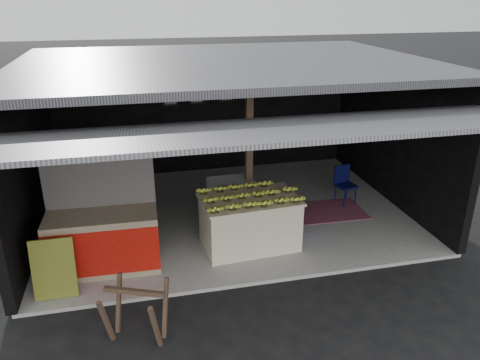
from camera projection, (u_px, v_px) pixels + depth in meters
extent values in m
plane|color=black|center=(260.00, 285.00, 7.11)|extent=(80.00, 80.00, 0.00)
cube|color=gray|center=(227.00, 213.00, 9.35)|extent=(7.00, 5.00, 0.06)
cube|color=black|center=(205.00, 111.00, 11.05)|extent=(7.00, 0.15, 2.90)
cube|color=black|center=(27.00, 156.00, 8.06)|extent=(0.15, 5.00, 2.90)
cube|color=black|center=(394.00, 130.00, 9.53)|extent=(0.15, 5.00, 2.90)
cube|color=#232326|center=(225.00, 63.00, 8.25)|extent=(7.20, 5.20, 0.12)
cube|color=#232326|center=(286.00, 128.00, 5.22)|extent=(7.40, 2.47, 0.48)
cube|color=#4E3527|center=(249.00, 152.00, 8.32)|extent=(0.12, 0.12, 2.85)
cube|color=silver|center=(250.00, 223.00, 7.93)|extent=(1.62, 1.04, 0.85)
cube|color=silver|center=(250.00, 199.00, 7.77)|extent=(1.68, 1.11, 0.04)
cube|color=white|center=(231.00, 202.00, 8.67)|extent=(0.84, 0.59, 0.90)
cube|color=navy|center=(234.00, 206.00, 8.40)|extent=(0.63, 0.06, 0.27)
cube|color=#B21414|center=(234.00, 222.00, 8.52)|extent=(0.40, 0.04, 0.09)
cube|color=#998466|center=(104.00, 241.00, 7.27)|extent=(1.70, 0.78, 0.94)
cube|color=red|center=(103.00, 254.00, 6.93)|extent=(1.68, 0.07, 0.74)
cube|color=white|center=(103.00, 254.00, 6.92)|extent=(0.57, 0.03, 0.19)
cube|color=#182849|center=(99.00, 183.00, 7.23)|extent=(1.68, 0.10, 0.79)
cube|color=black|center=(54.00, 269.00, 6.60)|extent=(0.60, 0.20, 0.89)
cube|color=#4E3527|center=(106.00, 322.00, 5.72)|extent=(0.16, 0.29, 0.76)
cube|color=#4E3527|center=(156.00, 327.00, 5.63)|extent=(0.16, 0.29, 0.76)
cube|color=#4E3527|center=(119.00, 303.00, 6.07)|extent=(0.16, 0.29, 0.76)
cube|color=#4E3527|center=(165.00, 308.00, 5.97)|extent=(0.16, 0.29, 0.76)
cube|color=#4E3527|center=(134.00, 292.00, 5.72)|extent=(0.74, 0.36, 0.06)
cylinder|color=#0E2F9A|center=(295.00, 221.00, 8.44)|extent=(0.31, 0.31, 0.46)
cylinder|color=#0A0D3B|center=(344.00, 198.00, 9.45)|extent=(0.03, 0.03, 0.39)
cylinder|color=#0A0D3B|center=(355.00, 196.00, 9.58)|extent=(0.03, 0.03, 0.39)
cylinder|color=#0A0D3B|center=(335.00, 193.00, 9.69)|extent=(0.03, 0.03, 0.39)
cylinder|color=#0A0D3B|center=(346.00, 191.00, 9.81)|extent=(0.03, 0.03, 0.39)
cube|color=#0A0D3B|center=(346.00, 186.00, 9.56)|extent=(0.45, 0.45, 0.04)
cube|color=#0A0D3B|center=(342.00, 174.00, 9.62)|extent=(0.37, 0.13, 0.40)
cube|color=maroon|center=(326.00, 211.00, 9.34)|extent=(1.53, 1.05, 0.01)
cube|color=black|center=(170.00, 97.00, 10.64)|extent=(0.32, 0.03, 0.42)
cube|color=#4C4C59|center=(170.00, 97.00, 10.62)|extent=(0.26, 0.02, 0.34)
cube|color=black|center=(196.00, 94.00, 10.76)|extent=(0.32, 0.03, 0.42)
cube|color=#4C4C59|center=(196.00, 95.00, 10.74)|extent=(0.26, 0.02, 0.34)
cube|color=black|center=(226.00, 92.00, 10.90)|extent=(0.32, 0.03, 0.42)
cube|color=#4C4C59|center=(226.00, 92.00, 10.88)|extent=(0.26, 0.02, 0.34)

